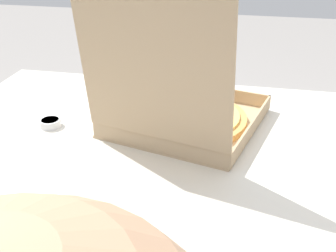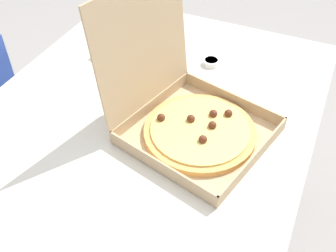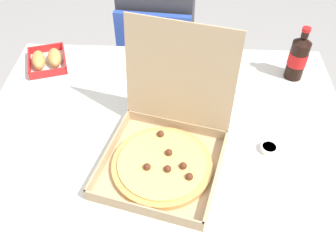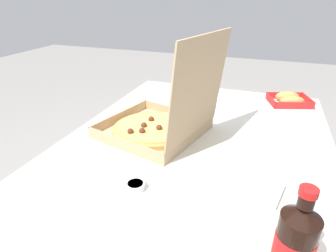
# 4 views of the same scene
# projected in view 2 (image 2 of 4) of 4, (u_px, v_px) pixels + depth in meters

# --- Properties ---
(ground_plane) EXTENTS (10.00, 10.00, 0.00)m
(ground_plane) POSITION_uv_depth(u_px,v_px,m) (150.00, 245.00, 1.71)
(ground_plane) COLOR gray
(dining_table) EXTENTS (1.31, 0.99, 0.73)m
(dining_table) POSITION_uv_depth(u_px,v_px,m) (143.00, 135.00, 1.26)
(dining_table) COLOR silver
(dining_table) RESTS_ON ground_plane
(pizza_box_open) EXTENTS (0.45, 0.48, 0.40)m
(pizza_box_open) POSITION_uv_depth(u_px,v_px,m) (190.00, 117.00, 1.13)
(pizza_box_open) COLOR tan
(pizza_box_open) RESTS_ON dining_table
(napkin_pile) EXTENTS (0.13, 0.13, 0.02)m
(napkin_pile) POSITION_uv_depth(u_px,v_px,m) (112.00, 55.00, 1.44)
(napkin_pile) COLOR white
(napkin_pile) RESTS_ON dining_table
(dipping_sauce_cup) EXTENTS (0.06, 0.06, 0.02)m
(dipping_sauce_cup) POSITION_uv_depth(u_px,v_px,m) (211.00, 62.00, 1.41)
(dipping_sauce_cup) COLOR white
(dipping_sauce_cup) RESTS_ON dining_table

